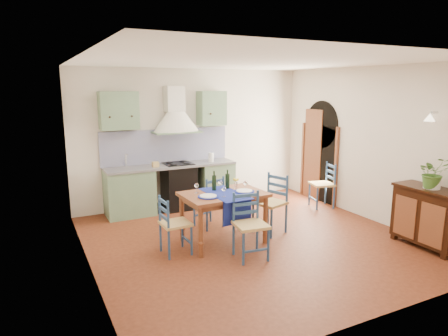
{
  "coord_description": "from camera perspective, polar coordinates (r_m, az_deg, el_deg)",
  "views": [
    {
      "loc": [
        -3.14,
        -5.23,
        2.42
      ],
      "look_at": [
        -0.37,
        0.3,
        1.17
      ],
      "focal_mm": 32.0,
      "sensor_mm": 36.0,
      "label": 1
    }
  ],
  "objects": [
    {
      "name": "chair_right",
      "position": [
        6.79,
        6.76,
        -4.97
      ],
      "size": [
        0.58,
        0.58,
        0.99
      ],
      "color": "navy",
      "rests_on": "ground"
    },
    {
      "name": "dining_table",
      "position": [
        6.24,
        -0.03,
        -4.43
      ],
      "size": [
        1.3,
        0.98,
        1.12
      ],
      "color": "brown",
      "rests_on": "ground"
    },
    {
      "name": "chair_spare",
      "position": [
        8.42,
        14.02,
        -2.3
      ],
      "size": [
        0.52,
        0.52,
        0.92
      ],
      "color": "navy",
      "rests_on": "ground"
    },
    {
      "name": "floor",
      "position": [
        6.56,
        4.15,
        -10.24
      ],
      "size": [
        5.0,
        5.0,
        0.0
      ],
      "primitive_type": "plane",
      "color": "#481D0F",
      "rests_on": "ground"
    },
    {
      "name": "potted_plant",
      "position": [
        6.71,
        27.7,
        -0.6
      ],
      "size": [
        0.54,
        0.51,
        0.48
      ],
      "primitive_type": "imported",
      "rotation": [
        0.0,
        0.0,
        -0.4
      ],
      "color": "#3E6C27",
      "rests_on": "sideboard"
    },
    {
      "name": "sideboard",
      "position": [
        6.88,
        27.15,
        -6.0
      ],
      "size": [
        0.5,
        1.05,
        0.94
      ],
      "color": "black",
      "rests_on": "ground"
    },
    {
      "name": "chair_near",
      "position": [
        5.78,
        3.72,
        -8.12
      ],
      "size": [
        0.49,
        0.49,
        0.95
      ],
      "color": "navy",
      "rests_on": "ground"
    },
    {
      "name": "right_wall",
      "position": [
        7.96,
        18.9,
        2.98
      ],
      "size": [
        0.26,
        5.0,
        2.8
      ],
      "color": "beige",
      "rests_on": "ground"
    },
    {
      "name": "chair_left",
      "position": [
        5.94,
        -7.22,
        -8.01
      ],
      "size": [
        0.42,
        0.42,
        0.88
      ],
      "color": "navy",
      "rests_on": "ground"
    },
    {
      "name": "back_wall",
      "position": [
        8.1,
        -6.94,
        1.6
      ],
      "size": [
        5.0,
        0.96,
        2.8
      ],
      "color": "beige",
      "rests_on": "ground"
    },
    {
      "name": "chair_far",
      "position": [
        7.0,
        -2.04,
        -4.72
      ],
      "size": [
        0.52,
        0.52,
        0.92
      ],
      "color": "navy",
      "rests_on": "ground"
    },
    {
      "name": "ceiling",
      "position": [
        6.11,
        4.54,
        15.0
      ],
      "size": [
        5.0,
        5.0,
        0.01
      ],
      "primitive_type": "cube",
      "color": "white",
      "rests_on": "back_wall"
    },
    {
      "name": "left_wall",
      "position": [
        5.37,
        -19.24,
        -0.18
      ],
      "size": [
        0.04,
        5.0,
        2.8
      ],
      "primitive_type": "cube",
      "color": "beige",
      "rests_on": "ground"
    }
  ]
}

